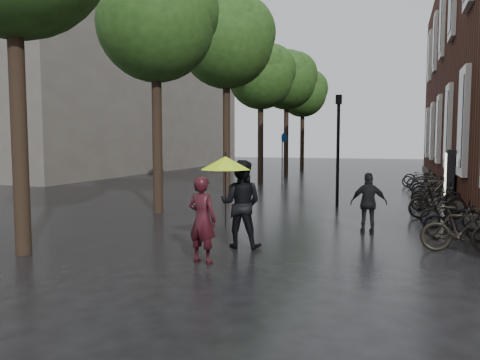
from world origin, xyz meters
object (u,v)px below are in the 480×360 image
at_px(lamp_post, 338,139).
at_px(person_burgundy, 202,220).
at_px(parked_bicycles, 432,191).
at_px(ad_lightbox, 449,176).
at_px(pedestrian_walking, 369,203).
at_px(person_black, 241,204).

bearing_deg(lamp_post, person_burgundy, -99.82).
distance_m(parked_bicycles, ad_lightbox, 0.92).
bearing_deg(pedestrian_walking, parked_bicycles, -113.15).
relative_size(person_burgundy, lamp_post, 0.42).
xyz_separation_m(person_burgundy, person_black, (0.29, 1.49, 0.13)).
bearing_deg(person_black, person_burgundy, 74.46).
relative_size(person_burgundy, pedestrian_walking, 1.08).
relative_size(person_burgundy, person_black, 0.87).
xyz_separation_m(pedestrian_walking, ad_lightbox, (2.60, 7.42, 0.24)).
bearing_deg(person_burgundy, lamp_post, -87.28).
relative_size(pedestrian_walking, ad_lightbox, 0.77).
xyz_separation_m(person_black, parked_bicycles, (4.58, 9.57, -0.51)).
bearing_deg(pedestrian_walking, ad_lightbox, -116.69).
bearing_deg(person_burgundy, parked_bicycles, -101.23).
height_order(pedestrian_walking, ad_lightbox, ad_lightbox).
bearing_deg(person_burgundy, pedestrian_walking, -113.05).
bearing_deg(person_black, ad_lightbox, -122.02).
distance_m(person_black, pedestrian_walking, 3.65).
distance_m(person_burgundy, ad_lightbox, 12.71).
relative_size(person_burgundy, parked_bicycles, 0.10).
xyz_separation_m(pedestrian_walking, lamp_post, (-1.37, 4.76, 1.65)).
distance_m(pedestrian_walking, ad_lightbox, 7.87).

